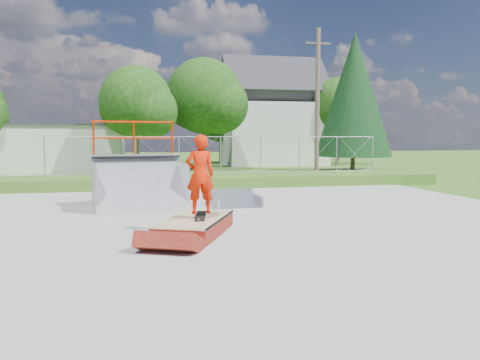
# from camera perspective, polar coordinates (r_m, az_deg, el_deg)

# --- Properties ---
(ground) EXTENTS (120.00, 120.00, 0.00)m
(ground) POSITION_cam_1_polar(r_m,az_deg,el_deg) (12.13, -3.36, -5.47)
(ground) COLOR #325D1A
(ground) RESTS_ON ground
(concrete_pad) EXTENTS (20.00, 16.00, 0.04)m
(concrete_pad) POSITION_cam_1_polar(r_m,az_deg,el_deg) (12.12, -3.36, -5.38)
(concrete_pad) COLOR #9A9A97
(concrete_pad) RESTS_ON ground
(grass_berm) EXTENTS (24.00, 3.00, 0.50)m
(grass_berm) POSITION_cam_1_polar(r_m,az_deg,el_deg) (21.45, -7.19, -0.17)
(grass_berm) COLOR #325D1A
(grass_berm) RESTS_ON ground
(grind_box) EXTENTS (2.17, 2.85, 0.38)m
(grind_box) POSITION_cam_1_polar(r_m,az_deg,el_deg) (10.89, -5.51, -5.68)
(grind_box) COLOR maroon
(grind_box) RESTS_ON concrete_pad
(quarter_pipe) EXTENTS (3.11, 2.75, 2.78)m
(quarter_pipe) POSITION_cam_1_polar(r_m,az_deg,el_deg) (14.90, -12.15, 1.81)
(quarter_pipe) COLOR #A4A6AC
(quarter_pipe) RESTS_ON concrete_pad
(flat_bank_ramp) EXTENTS (1.56, 1.66, 0.46)m
(flat_bank_ramp) POSITION_cam_1_polar(r_m,az_deg,el_deg) (15.28, -0.57, -2.38)
(flat_bank_ramp) COLOR #A4A6AC
(flat_bank_ramp) RESTS_ON concrete_pad
(skateboard) EXTENTS (0.38, 0.82, 0.13)m
(skateboard) POSITION_cam_1_polar(r_m,az_deg,el_deg) (10.83, -4.84, -4.48)
(skateboard) COLOR black
(skateboard) RESTS_ON grind_box
(skater) EXTENTS (0.69, 0.48, 1.81)m
(skater) POSITION_cam_1_polar(r_m,az_deg,el_deg) (10.71, -4.88, 0.29)
(skater) COLOR red
(skater) RESTS_ON grind_box
(chain_link_fence) EXTENTS (20.00, 0.06, 1.80)m
(chain_link_fence) POSITION_cam_1_polar(r_m,az_deg,el_deg) (22.37, -7.44, 3.00)
(chain_link_fence) COLOR #9A9CA3
(chain_link_fence) RESTS_ON grass_berm
(utility_building_flat) EXTENTS (10.00, 6.00, 3.00)m
(utility_building_flat) POSITION_cam_1_polar(r_m,az_deg,el_deg) (34.36, -22.49, 3.57)
(utility_building_flat) COLOR beige
(utility_building_flat) RESTS_ON ground
(gable_house) EXTENTS (8.40, 6.08, 8.94)m
(gable_house) POSITION_cam_1_polar(r_m,az_deg,el_deg) (39.32, 3.94, 7.51)
(gable_house) COLOR beige
(gable_house) RESTS_ON ground
(utility_pole) EXTENTS (0.24, 0.24, 8.00)m
(utility_pole) POSITION_cam_1_polar(r_m,az_deg,el_deg) (25.59, 9.40, 9.07)
(utility_pole) COLOR brown
(utility_pole) RESTS_ON ground
(tree_left_near) EXTENTS (4.76, 4.48, 6.65)m
(tree_left_near) POSITION_cam_1_polar(r_m,az_deg,el_deg) (29.68, -12.08, 8.95)
(tree_left_near) COLOR brown
(tree_left_near) RESTS_ON ground
(tree_center) EXTENTS (5.44, 5.12, 7.60)m
(tree_center) POSITION_cam_1_polar(r_m,az_deg,el_deg) (32.03, -3.83, 9.85)
(tree_center) COLOR brown
(tree_center) RESTS_ON ground
(tree_right_far) EXTENTS (5.10, 4.80, 7.12)m
(tree_right_far) POSITION_cam_1_polar(r_m,az_deg,el_deg) (39.12, 12.36, 8.46)
(tree_right_far) COLOR brown
(tree_right_far) RESTS_ON ground
(tree_back_mid) EXTENTS (4.08, 3.84, 5.70)m
(tree_back_mid) POSITION_cam_1_polar(r_m,az_deg,el_deg) (40.28, -2.02, 7.18)
(tree_back_mid) COLOR brown
(tree_back_mid) RESTS_ON ground
(conifer_tree) EXTENTS (5.04, 5.04, 9.10)m
(conifer_tree) POSITION_cam_1_polar(r_m,az_deg,el_deg) (32.04, 13.73, 10.08)
(conifer_tree) COLOR brown
(conifer_tree) RESTS_ON ground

